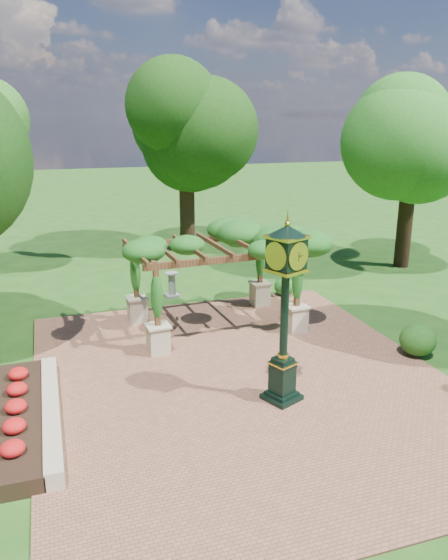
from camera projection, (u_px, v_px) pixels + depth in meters
name	position (u px, v px, depth m)	size (l,w,h in m)	color
ground	(257.00, 399.00, 12.80)	(120.00, 120.00, 0.00)	#1E4714
brick_plaza	(243.00, 379.00, 13.70)	(10.00, 12.00, 0.04)	brown
border_wall	(51.00, 413.00, 11.83)	(0.35, 5.00, 0.40)	#C6B793
flower_bed	(7.00, 420.00, 11.56)	(1.50, 5.00, 0.36)	red
pedestal_clock	(285.00, 298.00, 12.00)	(1.09, 1.09, 4.21)	black
pergola	(214.00, 247.00, 16.38)	(5.19, 3.45, 3.16)	#BFB18E
sundial	(172.00, 286.00, 19.90)	(0.57, 0.57, 0.91)	gray
shrub_mid	(418.00, 340.00, 14.94)	(0.99, 0.99, 0.89)	#205317
shrub_back	(284.00, 286.00, 19.96)	(0.74, 0.74, 0.66)	#1D5719
tree_north	(186.00, 133.00, 25.28)	(4.44, 4.44, 8.17)	#362115
tree_east_far	(414.00, 127.00, 22.33)	(4.77, 4.77, 8.58)	black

